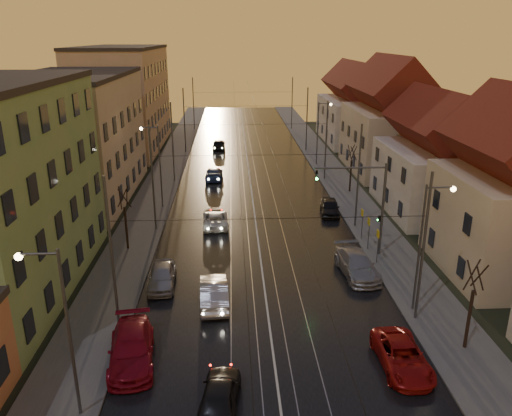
{
  "coord_description": "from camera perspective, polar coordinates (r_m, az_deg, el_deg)",
  "views": [
    {
      "loc": [
        -1.96,
        -16.05,
        15.82
      ],
      "look_at": [
        -0.1,
        22.74,
        2.33
      ],
      "focal_mm": 35.0,
      "sensor_mm": 36.0,
      "label": 1
    }
  ],
  "objects": [
    {
      "name": "bare_tree_1",
      "position": [
        28.49,
        23.32,
        -10.47
      ],
      "size": [
        1.09,
        1.09,
        5.11
      ],
      "color": "black",
      "rests_on": "ground"
    },
    {
      "name": "apartment_left_2",
      "position": [
        53.31,
        -19.82,
        7.41
      ],
      "size": [
        10.0,
        20.0,
        12.0
      ],
      "primitive_type": "cube",
      "color": "tan",
      "rests_on": "ground"
    },
    {
      "name": "catenary_pole_r_4",
      "position": [
        71.74,
        5.84,
        9.97
      ],
      "size": [
        0.16,
        0.16,
        9.0
      ],
      "primitive_type": "cylinder",
      "color": "#595B60",
      "rests_on": "ground"
    },
    {
      "name": "parked_left_2",
      "position": [
        27.04,
        -14.04,
        -15.29
      ],
      "size": [
        2.91,
        5.64,
        1.57
      ],
      "primitive_type": "imported",
      "rotation": [
        0.0,
        0.0,
        0.14
      ],
      "color": "maroon",
      "rests_on": "ground"
    },
    {
      "name": "driving_car_3",
      "position": [
        57.93,
        -4.82,
        3.94
      ],
      "size": [
        2.0,
        4.74,
        1.37
      ],
      "primitive_type": "imported",
      "rotation": [
        0.0,
        0.0,
        3.12
      ],
      "color": "#19254C",
      "rests_on": "ground"
    },
    {
      "name": "parked_left_3",
      "position": [
        33.88,
        -10.69,
        -7.67
      ],
      "size": [
        1.87,
        4.32,
        1.45
      ],
      "primitive_type": "imported",
      "rotation": [
        0.0,
        0.0,
        0.04
      ],
      "color": "#AAA9AF",
      "rests_on": "ground"
    },
    {
      "name": "catenary_pole_l_3",
      "position": [
        56.59,
        -9.51,
        7.35
      ],
      "size": [
        0.16,
        0.16,
        9.0
      ],
      "primitive_type": "cylinder",
      "color": "#595B60",
      "rests_on": "ground"
    },
    {
      "name": "bare_tree_2",
      "position": [
        53.25,
        10.8,
        4.31
      ],
      "size": [
        1.09,
        1.09,
        5.11
      ],
      "color": "black",
      "rests_on": "ground"
    },
    {
      "name": "catenary_pole_r_3",
      "position": [
        57.18,
        8.02,
        7.55
      ],
      "size": [
        0.16,
        0.16,
        9.0
      ],
      "primitive_type": "cylinder",
      "color": "#595B60",
      "rests_on": "ground"
    },
    {
      "name": "street_lamp_2",
      "position": [
        47.86,
        -11.32,
        5.57
      ],
      "size": [
        1.75,
        0.32,
        8.0
      ],
      "color": "#595B60",
      "rests_on": "ground"
    },
    {
      "name": "tram_rail_2",
      "position": [
        58.28,
        0.03,
        3.46
      ],
      "size": [
        0.06,
        120.0,
        0.03
      ],
      "primitive_type": "cube",
      "color": "gray",
      "rests_on": "road"
    },
    {
      "name": "road",
      "position": [
        58.26,
        -0.72,
        3.42
      ],
      "size": [
        16.0,
        120.0,
        0.04
      ],
      "primitive_type": "cube",
      "color": "black",
      "rests_on": "ground"
    },
    {
      "name": "parked_right_0",
      "position": [
        26.97,
        16.36,
        -15.94
      ],
      "size": [
        2.23,
        4.76,
        1.32
      ],
      "primitive_type": "imported",
      "rotation": [
        0.0,
        0.0,
        0.01
      ],
      "color": "#A21110",
      "rests_on": "ground"
    },
    {
      "name": "catenary_pole_l_4",
      "position": [
        71.26,
        -8.18,
        9.82
      ],
      "size": [
        0.16,
        0.16,
        9.0
      ],
      "primitive_type": "cylinder",
      "color": "#595B60",
      "rests_on": "ground"
    },
    {
      "name": "traffic_light_mast",
      "position": [
        37.2,
        12.91,
        1.1
      ],
      "size": [
        5.3,
        0.32,
        7.2
      ],
      "color": "#595B60",
      "rests_on": "ground"
    },
    {
      "name": "street_lamp_3",
      "position": [
        63.97,
        7.34,
        9.15
      ],
      "size": [
        1.75,
        0.32,
        8.0
      ],
      "color": "#595B60",
      "rests_on": "ground"
    },
    {
      "name": "driving_car_1",
      "position": [
        31.35,
        -4.84,
        -9.56
      ],
      "size": [
        1.99,
        4.91,
        1.59
      ],
      "primitive_type": "imported",
      "rotation": [
        0.0,
        0.0,
        3.21
      ],
      "color": "#ADADB2",
      "rests_on": "ground"
    },
    {
      "name": "tram_rail_3",
      "position": [
        58.37,
        1.44,
        3.48
      ],
      "size": [
        0.06,
        120.0,
        0.03
      ],
      "primitive_type": "cube",
      "color": "gray",
      "rests_on": "road"
    },
    {
      "name": "catenary_pole_r_1",
      "position": [
        29.45,
        18.57,
        -4.52
      ],
      "size": [
        0.16,
        0.16,
        9.0
      ],
      "primitive_type": "cylinder",
      "color": "#595B60",
      "rests_on": "ground"
    },
    {
      "name": "parked_right_2",
      "position": [
        46.82,
        8.43,
        0.11
      ],
      "size": [
        2.14,
        4.32,
        1.41
      ],
      "primitive_type": "imported",
      "rotation": [
        0.0,
        0.0,
        -0.11
      ],
      "color": "black",
      "rests_on": "ground"
    },
    {
      "name": "house_right_2",
      "position": [
        49.24,
        20.05,
        4.86
      ],
      "size": [
        9.18,
        12.24,
        9.2
      ],
      "color": "beige",
      "rests_on": "ground"
    },
    {
      "name": "driving_car_2",
      "position": [
        43.54,
        -4.66,
        -1.32
      ],
      "size": [
        2.37,
        4.69,
        1.27
      ],
      "primitive_type": "imported",
      "rotation": [
        0.0,
        0.0,
        3.2
      ],
      "color": "silver",
      "rests_on": "ground"
    },
    {
      "name": "catenary_pole_l_2",
      "position": [
        42.14,
        -11.73,
        3.16
      ],
      "size": [
        0.16,
        0.16,
        9.0
      ],
      "primitive_type": "cylinder",
      "color": "#595B60",
      "rests_on": "ground"
    },
    {
      "name": "apartment_left_3",
      "position": [
        76.17,
        -14.83,
        11.88
      ],
      "size": [
        10.0,
        24.0,
        14.0
      ],
      "primitive_type": "cube",
      "color": "tan",
      "rests_on": "ground"
    },
    {
      "name": "tram_rail_0",
      "position": [
        58.22,
        -2.89,
        3.42
      ],
      "size": [
        0.06,
        120.0,
        0.03
      ],
      "primitive_type": "cube",
      "color": "gray",
      "rests_on": "road"
    },
    {
      "name": "house_right_3",
      "position": [
        62.82,
        15.06,
        9.33
      ],
      "size": [
        9.18,
        14.28,
        11.5
      ],
      "color": "#C5B997",
      "rests_on": "ground"
    },
    {
      "name": "catenary_pole_r_2",
      "position": [
        42.93,
        11.61,
        3.47
      ],
      "size": [
        0.16,
        0.16,
        9.0
      ],
      "primitive_type": "cylinder",
      "color": "#595B60",
      "rests_on": "ground"
    },
    {
      "name": "tram_rail_1",
      "position": [
        58.23,
        -1.48,
        3.44
      ],
      "size": [
        0.06,
        120.0,
        0.03
      ],
      "primitive_type": "cube",
      "color": "gray",
      "rests_on": "road"
    },
    {
      "name": "parked_right_1",
      "position": [
        35.49,
        11.47,
        -6.34
      ],
      "size": [
        2.62,
        5.51,
        1.55
      ],
      "primitive_type": "imported",
      "rotation": [
        0.0,
        0.0,
        0.08
      ],
      "color": "#9F9FA5",
      "rests_on": "ground"
    },
    {
      "name": "catenary_pole_l_1",
      "position": [
        28.27,
        -16.15,
        -5.26
      ],
      "size": [
        0.16,
        0.16,
        9.0
      ],
      "primitive_type": "cylinder",
      "color": "#595B60",
      "rests_on": "ground"
    },
    {
      "name": "driving_car_0",
      "position": [
        23.76,
        -4.15,
        -20.43
      ],
      "size": [
        2.12,
        4.28,
        1.4
      ],
      "primitive_type": "imported",
      "rotation": [
        0.0,
        0.0,
        3.03
      ],
      "color": "black",
      "rests_on": "ground"
    },
    {
      "name": "bare_tree_0",
      "position": [
        39.31,
        -14.68,
        -1.33
      ],
      "size": [
        1.09,
        1.09,
        5.11
      ],
      "color": "black",
      "rests_on": "ground"
    },
    {
      "name": "sidewalk_right",
      "position": [
        59.43,
        8.98,
        3.55
      ],
      "size": [
        4.0,
        120.0,
        0.15
      ],
      "primitive_type": "cube",
      "color": "#4C4C4C",
      "rests_on": "ground"
    },
    {
      "name": "driving_car_4",
      "position": [
        73.56,
        -4.29,
        7.28
      ],
      "size": [
        1.79,
        4.43,
        1.51
      ],
      "primitive_type": "imported",
      "rotation": [
        0.0,
        0.0,
        3.14
      ],
      "color": "black",
      "rests_on": "ground"
    },
    {
      "name": "street_lamp_0",
      "position": [
        22.28,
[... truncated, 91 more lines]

